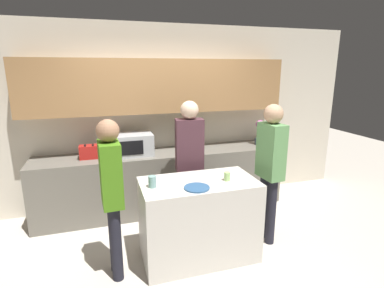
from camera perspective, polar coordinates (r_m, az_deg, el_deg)
name	(u,v)px	position (r m, az deg, el deg)	size (l,w,h in m)	color
ground_plane	(191,263)	(3.53, -0.16, -21.68)	(14.00, 14.00, 0.00)	beige
back_wall	(158,105)	(4.50, -6.44, 7.35)	(6.40, 0.40, 2.70)	beige
back_counter	(164,181)	(4.51, -5.39, -6.99)	(3.60, 0.62, 0.88)	#6B665B
kitchen_island	(199,219)	(3.41, 1.28, -14.17)	(1.25, 0.68, 0.90)	beige
microwave	(134,144)	(4.27, -11.05, -0.07)	(0.52, 0.39, 0.30)	#B7BABC
toaster	(89,152)	(4.27, -18.95, -1.41)	(0.26, 0.16, 0.18)	#B21E19
potted_plant	(260,132)	(4.87, 12.74, 2.19)	(0.14, 0.14, 0.39)	#333D4C
bottle_0	(181,143)	(4.44, -2.07, 0.19)	(0.08, 0.08, 0.29)	#194723
bottle_1	(187,142)	(4.45, -0.96, 0.36)	(0.08, 0.08, 0.31)	maroon
bottle_2	(192,142)	(4.51, 0.09, 0.30)	(0.07, 0.07, 0.26)	silver
bottle_3	(196,141)	(4.58, 0.79, 0.62)	(0.07, 0.07, 0.28)	#194723
plate_on_island	(197,188)	(3.03, 0.91, -8.32)	(0.26, 0.26, 0.01)	#2D5684
cup_0	(227,176)	(3.24, 6.69, -6.15)	(0.07, 0.07, 0.09)	#A8D47C
cup_1	(152,182)	(3.07, -7.57, -7.13)	(0.08, 0.08, 0.12)	#74A19F
person_left	(112,187)	(3.00, -15.07, -7.95)	(0.21, 0.35, 1.62)	black
person_center	(189,155)	(3.74, -0.49, -2.20)	(0.36, 0.23, 1.69)	black
person_right	(270,162)	(3.62, 14.69, -3.38)	(0.22, 0.35, 1.68)	black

